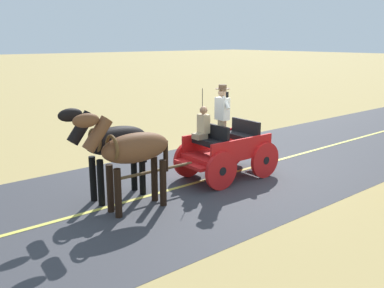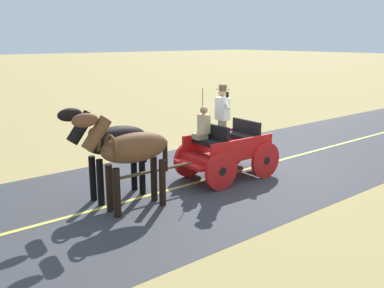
# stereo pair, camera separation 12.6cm
# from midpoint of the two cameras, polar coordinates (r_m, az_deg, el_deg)

# --- Properties ---
(ground_plane) EXTENTS (200.00, 200.00, 0.00)m
(ground_plane) POSITION_cam_midpoint_polar(r_m,az_deg,el_deg) (11.78, 5.87, -3.90)
(ground_plane) COLOR tan
(road_surface) EXTENTS (6.08, 160.00, 0.01)m
(road_surface) POSITION_cam_midpoint_polar(r_m,az_deg,el_deg) (11.78, 5.87, -3.88)
(road_surface) COLOR #38383D
(road_surface) RESTS_ON ground
(road_centre_stripe) EXTENTS (0.12, 160.00, 0.00)m
(road_centre_stripe) POSITION_cam_midpoint_polar(r_m,az_deg,el_deg) (11.78, 5.87, -3.86)
(road_centre_stripe) COLOR #DBCC4C
(road_centre_stripe) RESTS_ON road_surface
(horse_drawn_carriage) EXTENTS (1.47, 4.51, 2.50)m
(horse_drawn_carriage) POSITION_cam_midpoint_polar(r_m,az_deg,el_deg) (11.14, 4.80, -0.55)
(horse_drawn_carriage) COLOR red
(horse_drawn_carriage) RESTS_ON ground
(horse_near_side) EXTENTS (0.65, 2.13, 2.21)m
(horse_near_side) POSITION_cam_midpoint_polar(r_m,az_deg,el_deg) (8.97, -7.89, -0.86)
(horse_near_side) COLOR brown
(horse_near_side) RESTS_ON ground
(horse_off_side) EXTENTS (0.58, 2.13, 2.21)m
(horse_off_side) POSITION_cam_midpoint_polar(r_m,az_deg,el_deg) (9.69, -10.33, 0.16)
(horse_off_side) COLOR black
(horse_off_side) RESTS_ON ground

